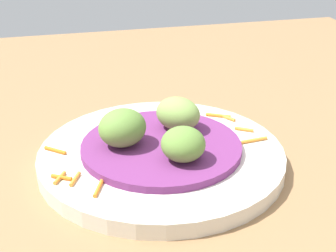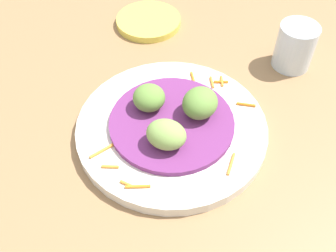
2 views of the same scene
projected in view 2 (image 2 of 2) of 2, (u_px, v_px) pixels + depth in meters
table_surface at (188, 144)px, 58.02cm from camera, size 110.00×110.00×2.00cm
main_plate at (172, 128)px, 57.49cm from camera, size 27.58×27.58×1.79cm
cabbage_bed at (172, 122)px, 56.49cm from camera, size 17.94×17.94×0.85cm
carrot_garnish at (183, 126)px, 56.30cm from camera, size 25.33×19.24×0.40cm
guac_scoop_left at (200, 103)px, 55.52cm from camera, size 7.00×6.78×4.15cm
guac_scoop_center at (149, 98)px, 56.57cm from camera, size 6.01×6.00×3.61cm
guac_scoop_right at (166, 135)px, 51.98cm from camera, size 6.87×6.99×3.85cm
side_plate_small at (148, 21)px, 75.26cm from camera, size 12.22×12.22×1.28cm
water_glass at (295, 46)px, 65.19cm from camera, size 6.40×6.40×7.66cm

